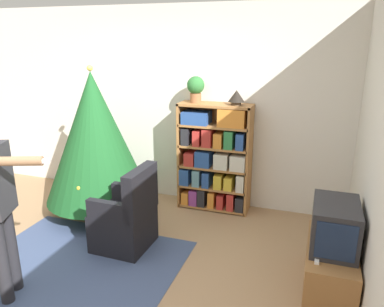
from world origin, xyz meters
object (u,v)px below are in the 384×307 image
Objects in this scene: armchair at (126,219)px; table_lamp at (236,97)px; christmas_tree at (95,137)px; bookshelf at (215,159)px; television at (335,226)px; potted_plant at (196,87)px.

armchair is 4.60× the size of table_lamp.
table_lamp is (1.61, 0.64, 0.49)m from christmas_tree.
bookshelf is 1.52m from christmas_tree.
christmas_tree is (-2.79, 0.68, 0.38)m from television.
christmas_tree reaches higher than bookshelf.
potted_plant is at bearing 30.28° from christmas_tree.
table_lamp is at bearing 131.91° from television.
potted_plant reaches higher than bookshelf.
armchair is 2.80× the size of potted_plant.
television is 0.31× the size of christmas_tree.
bookshelf is 0.85m from table_lamp.
potted_plant is at bearing 180.00° from table_lamp.
table_lamp reaches higher than television.
bookshelf is 1.52× the size of armchair.
potted_plant is 1.64× the size of table_lamp.
television is at bearing -13.72° from christmas_tree.
television is at bearing -37.73° from potted_plant.
armchair reaches higher than television.
armchair is (-0.63, -1.25, -0.37)m from bookshelf.
christmas_tree is 9.41× the size of table_lamp.
christmas_tree is at bearing -158.44° from table_lamp.
table_lamp is at bearing 0.00° from potted_plant.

